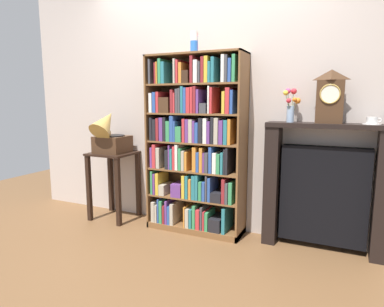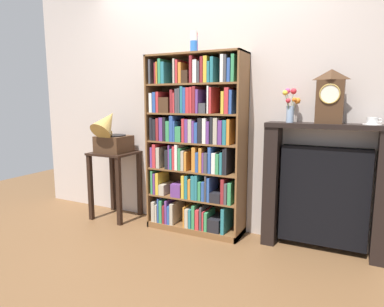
# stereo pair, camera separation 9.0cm
# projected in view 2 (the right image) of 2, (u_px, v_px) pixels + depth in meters

# --- Properties ---
(ground_plane) EXTENTS (7.60, 6.40, 0.02)m
(ground_plane) POSITION_uv_depth(u_px,v_px,m) (192.00, 233.00, 3.36)
(ground_plane) COLOR brown
(wall_back) EXTENTS (4.60, 0.08, 2.60)m
(wall_back) POSITION_uv_depth(u_px,v_px,m) (214.00, 101.00, 3.36)
(wall_back) COLOR beige
(wall_back) RESTS_ON ground
(bookshelf) EXTENTS (0.97, 0.32, 1.75)m
(bookshelf) POSITION_uv_depth(u_px,v_px,m) (195.00, 148.00, 3.30)
(bookshelf) COLOR brown
(bookshelf) RESTS_ON ground
(cup_stack) EXTENTS (0.07, 0.07, 0.20)m
(cup_stack) POSITION_uv_depth(u_px,v_px,m) (194.00, 42.00, 3.11)
(cup_stack) COLOR purple
(cup_stack) RESTS_ON bookshelf
(side_table_left) EXTENTS (0.45, 0.44, 0.75)m
(side_table_left) POSITION_uv_depth(u_px,v_px,m) (115.00, 172.00, 3.73)
(side_table_left) COLOR black
(side_table_left) RESTS_ON ground
(gramophone) EXTENTS (0.33, 0.45, 0.52)m
(gramophone) POSITION_uv_depth(u_px,v_px,m) (111.00, 134.00, 3.62)
(gramophone) COLOR #472D1C
(gramophone) RESTS_ON side_table_left
(fireplace_mantel) EXTENTS (1.01, 0.23, 1.12)m
(fireplace_mantel) POSITION_uv_depth(u_px,v_px,m) (324.00, 190.00, 2.88)
(fireplace_mantel) COLOR black
(fireplace_mantel) RESTS_ON ground
(mantel_clock) EXTENTS (0.21, 0.13, 0.44)m
(mantel_clock) POSITION_uv_depth(u_px,v_px,m) (330.00, 97.00, 2.74)
(mantel_clock) COLOR #472D1C
(mantel_clock) RESTS_ON fireplace_mantel
(flower_vase) EXTENTS (0.14, 0.13, 0.29)m
(flower_vase) POSITION_uv_depth(u_px,v_px,m) (291.00, 105.00, 2.89)
(flower_vase) COLOR #99B2D1
(flower_vase) RESTS_ON fireplace_mantel
(teacup_with_saucer) EXTENTS (0.14, 0.14, 0.06)m
(teacup_with_saucer) POSITION_uv_depth(u_px,v_px,m) (373.00, 121.00, 2.63)
(teacup_with_saucer) COLOR white
(teacup_with_saucer) RESTS_ON fireplace_mantel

